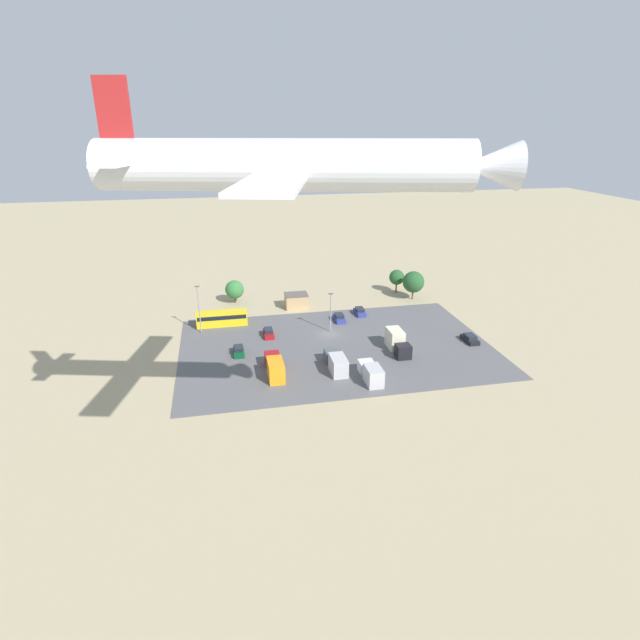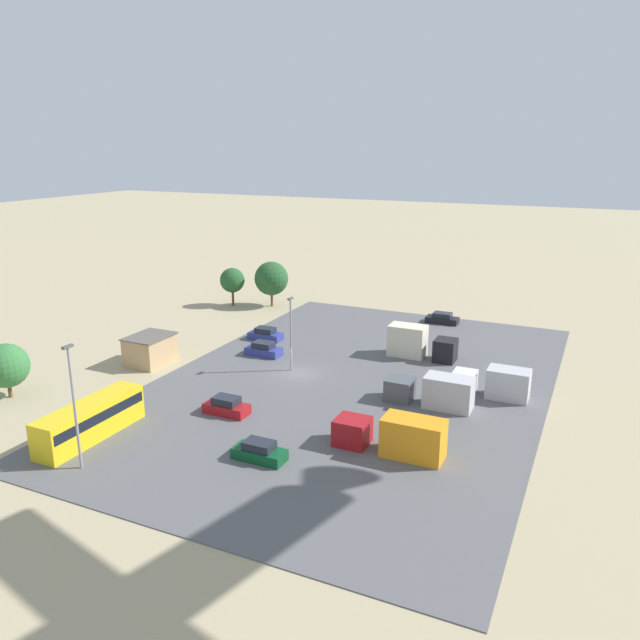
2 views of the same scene
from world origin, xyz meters
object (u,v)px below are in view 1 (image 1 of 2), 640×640
parked_car_4 (239,351)px  airplane (304,165)px  bus (222,318)px  parked_truck_2 (275,367)px  parked_truck_3 (397,342)px  parked_car_3 (339,318)px  parked_car_2 (269,333)px  parked_truck_0 (336,363)px  parked_truck_1 (371,373)px  shed_building (296,301)px  parked_car_0 (360,312)px  parked_car_1 (470,339)px

parked_car_4 → airplane: airplane is taller
bus → parked_truck_2: (-8.02, 23.60, -0.21)m
parked_truck_3 → parked_car_3: bearing=-67.0°
parked_car_2 → parked_truck_0: bearing=120.4°
bus → parked_truck_1: bearing=38.7°
shed_building → parked_car_2: bearing=62.4°
shed_building → airplane: size_ratio=0.15×
parked_truck_1 → airplane: (14.99, 25.32, 34.08)m
parked_truck_3 → airplane: bearing=57.0°
parked_truck_1 → parked_truck_2: parked_truck_2 is taller
shed_building → bus: size_ratio=0.50×
shed_building → parked_car_0: bearing=150.2°
bus → parked_truck_2: parked_truck_2 is taller
parked_truck_0 → parked_truck_2: parked_truck_2 is taller
shed_building → parked_car_1: shed_building is taller
bus → parked_car_1: (-45.83, 17.75, -1.04)m
bus → parked_truck_3: size_ratio=1.33×
parked_car_0 → bus: bearing=0.5°
parked_truck_1 → parked_car_2: bearing=124.0°
parked_truck_2 → parked_truck_3: 23.39m
shed_building → parked_car_3: 12.56m
parked_truck_1 → parked_car_1: bearing=25.6°
airplane → parked_car_0: bearing=172.7°
bus → parked_truck_3: parked_truck_3 is taller
parked_truck_0 → parked_truck_2: (10.31, -0.35, 0.06)m
parked_car_0 → parked_car_3: bearing=27.8°
parked_truck_1 → parked_car_0: bearing=77.7°
parked_car_3 → airplane: (16.06, 51.50, 34.75)m
bus → airplane: 64.20m
parked_car_2 → parked_truck_1: (-14.27, 21.18, 0.66)m
parked_truck_0 → parked_car_1: bearing=12.7°
parked_car_3 → parked_truck_1: (1.07, 26.18, 0.67)m
shed_building → parked_car_3: (-7.49, 10.05, -0.87)m
shed_building → airplane: 70.78m
bus → parked_car_2: 11.53m
parked_car_4 → parked_truck_0: parked_truck_0 is taller
bus → airplane: airplane is taller
parked_truck_2 → shed_building: bearing=74.7°
parked_car_2 → parked_car_4: (6.10, 6.97, -0.03)m
parked_truck_1 → airplane: bearing=-120.6°
bus → parked_car_3: size_ratio=2.49×
parked_truck_0 → airplane: 46.58m
parked_car_1 → parked_car_3: bearing=145.0°
parked_car_0 → parked_truck_1: bearing=77.7°
shed_building → parked_truck_2: 32.29m
parked_car_1 → parked_car_0: bearing=132.6°
bus → parked_truck_0: size_ratio=1.26×
parked_car_0 → parked_car_4: 30.48m
parked_truck_0 → parked_truck_1: bearing=-45.6°
parked_truck_0 → parked_truck_2: size_ratio=0.92×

